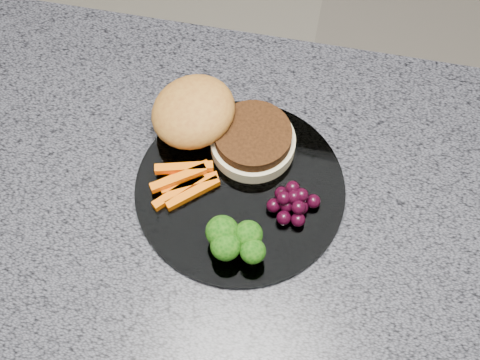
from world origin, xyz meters
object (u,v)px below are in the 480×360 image
island_cabinet (254,337)px  burger (214,124)px  grape_bunch (293,202)px  plate (240,189)px

island_cabinet → burger: size_ratio=6.07×
burger → grape_bunch: burger is taller
island_cabinet → plate: bearing=126.3°
island_cabinet → burger: burger is taller
island_cabinet → burger: 0.52m
grape_bunch → plate: bearing=168.1°
grape_bunch → island_cabinet: bearing=-132.0°
island_cabinet → burger: bearing=124.8°
plate → grape_bunch: (0.07, -0.01, 0.02)m
island_cabinet → plate: 0.48m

